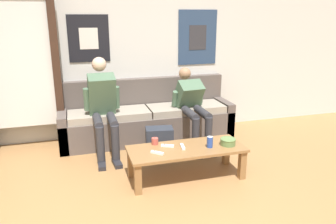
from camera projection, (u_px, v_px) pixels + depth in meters
wall_back at (122, 50)px, 4.73m from camera, size 10.00×0.07×2.55m
door_frame at (19, 61)px, 4.18m from camera, size 1.00×0.10×2.15m
couch at (147, 119)px, 4.79m from camera, size 2.48×0.65×0.86m
coffee_table at (186, 153)px, 3.61m from camera, size 1.29×0.51×0.36m
person_seated_adult at (103, 104)px, 4.21m from camera, size 0.47×0.92×1.23m
person_seated_teen at (192, 104)px, 4.55m from camera, size 0.47×1.00×1.03m
backpack at (159, 144)px, 4.16m from camera, size 0.37×0.28×0.40m
ceramic_bowl at (228, 141)px, 3.66m from camera, size 0.18×0.18×0.08m
pillar_candle at (155, 141)px, 3.68m from camera, size 0.08×0.08×0.09m
drink_can_blue at (210, 142)px, 3.59m from camera, size 0.07×0.07×0.12m
game_controller_near_left at (157, 153)px, 3.44m from camera, size 0.13×0.12×0.03m
game_controller_near_right at (167, 146)px, 3.62m from camera, size 0.14×0.09×0.03m
game_controller_far_center at (183, 147)px, 3.59m from camera, size 0.05×0.15×0.03m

